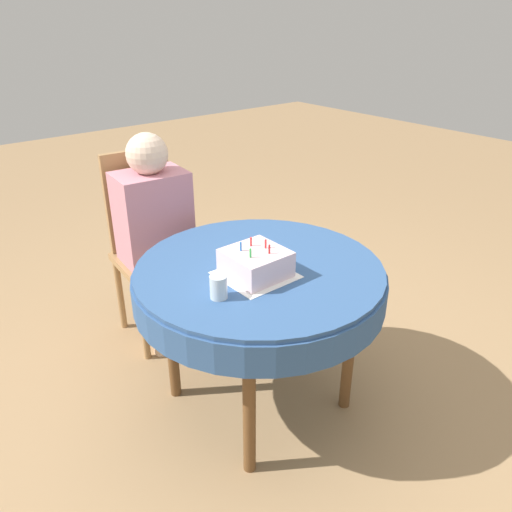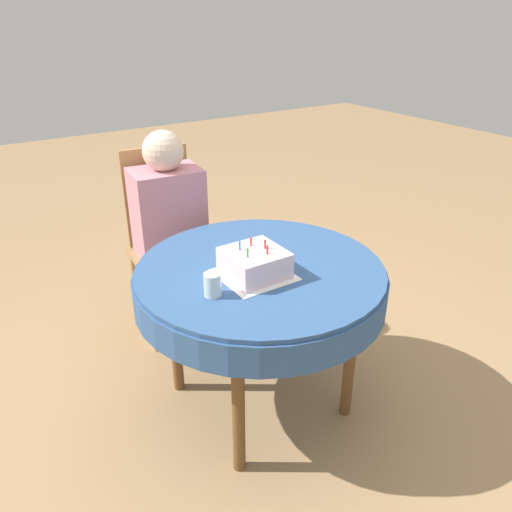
% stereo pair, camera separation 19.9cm
% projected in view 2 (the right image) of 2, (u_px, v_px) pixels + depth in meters
% --- Properties ---
extents(ground_plane, '(12.00, 12.00, 0.00)m').
position_uv_depth(ground_plane, '(259.00, 399.00, 2.36)').
color(ground_plane, '#A37F56').
extents(dining_table, '(1.05, 1.05, 0.71)m').
position_uv_depth(dining_table, '(260.00, 285.00, 2.09)').
color(dining_table, '#335689').
rests_on(dining_table, ground_plane).
extents(chair, '(0.44, 0.44, 1.01)m').
position_uv_depth(chair, '(166.00, 237.00, 2.73)').
color(chair, '#A37A4C').
rests_on(chair, ground_plane).
extents(person, '(0.37, 0.37, 1.13)m').
position_uv_depth(person, '(170.00, 217.00, 2.58)').
color(person, beige).
rests_on(person, ground_plane).
extents(napkin, '(0.27, 0.27, 0.00)m').
position_uv_depth(napkin, '(255.00, 275.00, 1.98)').
color(napkin, white).
rests_on(napkin, dining_table).
extents(birthday_cake, '(0.22, 0.22, 0.14)m').
position_uv_depth(birthday_cake, '(254.00, 263.00, 1.96)').
color(birthday_cake, silver).
rests_on(birthday_cake, dining_table).
extents(drinking_glass, '(0.06, 0.06, 0.09)m').
position_uv_depth(drinking_glass, '(212.00, 285.00, 1.82)').
color(drinking_glass, silver).
rests_on(drinking_glass, dining_table).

